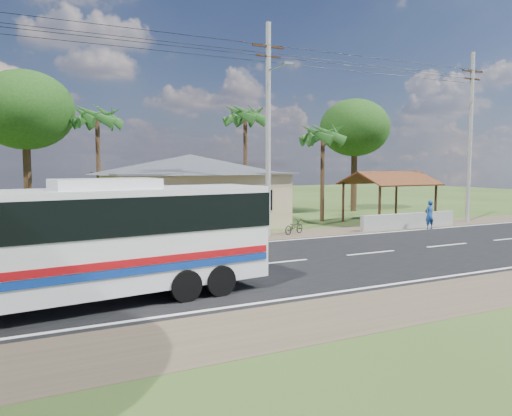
{
  "coord_description": "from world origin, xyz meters",
  "views": [
    {
      "loc": [
        -9.34,
        -16.49,
        3.78
      ],
      "look_at": [
        -0.49,
        1.0,
        2.06
      ],
      "focal_mm": 35.0,
      "sensor_mm": 36.0,
      "label": 1
    }
  ],
  "objects": [
    {
      "name": "coach_bus",
      "position": [
        -7.81,
        -2.85,
        1.94
      ],
      "size": [
        11.12,
        3.51,
        3.4
      ],
      "rotation": [
        0.0,
        0.0,
        0.11
      ],
      "color": "silver",
      "rests_on": "ground"
    },
    {
      "name": "house",
      "position": [
        1.0,
        13.0,
        2.64
      ],
      "size": [
        12.4,
        10.0,
        5.0
      ],
      "color": "tan",
      "rests_on": "ground"
    },
    {
      "name": "road",
      "position": [
        0.0,
        0.0,
        0.01
      ],
      "size": [
        120.0,
        16.0,
        0.03
      ],
      "color": "black",
      "rests_on": "ground"
    },
    {
      "name": "waiting_shed",
      "position": [
        13.0,
        8.5,
        2.73
      ],
      "size": [
        5.2,
        4.48,
        3.35
      ],
      "color": "#382014",
      "rests_on": "ground"
    },
    {
      "name": "person",
      "position": [
        12.69,
        4.68,
        0.86
      ],
      "size": [
        0.63,
        0.42,
        1.71
      ],
      "primitive_type": "imported",
      "rotation": [
        0.0,
        0.0,
        3.16
      ],
      "color": "navy",
      "rests_on": "ground"
    },
    {
      "name": "palm_far",
      "position": [
        -4.0,
        16.0,
        6.68
      ],
      "size": [
        2.8,
        2.8,
        7.7
      ],
      "color": "#47301E",
      "rests_on": "ground"
    },
    {
      "name": "tree_behind_shed",
      "position": [
        16.0,
        16.0,
        6.68
      ],
      "size": [
        5.6,
        5.6,
        9.02
      ],
      "color": "#47301E",
      "rests_on": "ground"
    },
    {
      "name": "palm_mid",
      "position": [
        6.0,
        15.5,
        7.16
      ],
      "size": [
        2.8,
        2.8,
        8.2
      ],
      "color": "#47301E",
      "rests_on": "ground"
    },
    {
      "name": "ground",
      "position": [
        0.0,
        0.0,
        0.0
      ],
      "size": [
        120.0,
        120.0,
        0.0
      ],
      "primitive_type": "plane",
      "color": "#2E4318",
      "rests_on": "ground"
    },
    {
      "name": "tree_behind_house",
      "position": [
        -8.0,
        18.0,
        7.12
      ],
      "size": [
        6.0,
        6.0,
        9.61
      ],
      "color": "#47301E",
      "rests_on": "ground"
    },
    {
      "name": "palm_near",
      "position": [
        9.5,
        11.0,
        5.71
      ],
      "size": [
        2.8,
        2.8,
        6.7
      ],
      "color": "#47301E",
      "rests_on": "ground"
    },
    {
      "name": "utility_poles",
      "position": [
        2.67,
        6.49,
        5.77
      ],
      "size": [
        32.8,
        2.22,
        11.0
      ],
      "color": "#9E9E99",
      "rests_on": "ground"
    },
    {
      "name": "concrete_barrier",
      "position": [
        12.0,
        5.6,
        0.45
      ],
      "size": [
        7.0,
        0.3,
        0.9
      ],
      "primitive_type": "cube",
      "color": "#9E9E99",
      "rests_on": "ground"
    },
    {
      "name": "motorcycle",
      "position": [
        4.62,
        6.54,
        0.4
      ],
      "size": [
        1.62,
        1.07,
        0.8
      ],
      "primitive_type": "imported",
      "rotation": [
        0.0,
        0.0,
        1.96
      ],
      "color": "black",
      "rests_on": "ground"
    }
  ]
}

